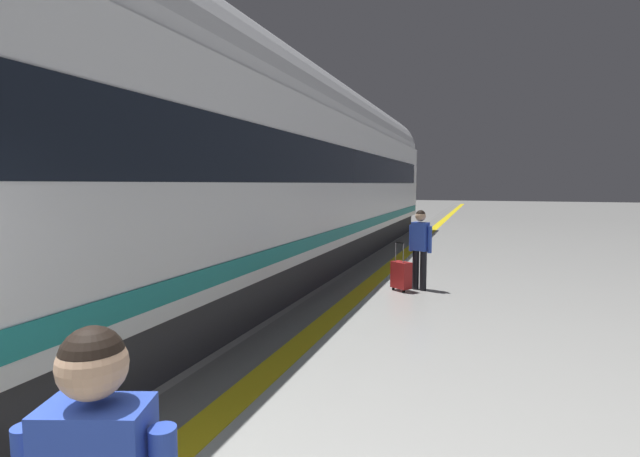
{
  "coord_description": "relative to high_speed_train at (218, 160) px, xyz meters",
  "views": [
    {
      "loc": [
        1.58,
        -0.56,
        2.08
      ],
      "look_at": [
        -1.11,
        7.12,
        1.31
      ],
      "focal_mm": 26.48,
      "sensor_mm": 36.0,
      "label": 1
    }
  ],
  "objects": [
    {
      "name": "high_speed_train",
      "position": [
        0.0,
        0.0,
        0.0
      ],
      "size": [
        2.94,
        30.59,
        4.97
      ],
      "color": "#38383D",
      "rests_on": "ground"
    },
    {
      "name": "passenger_near",
      "position": [
        3.27,
        2.0,
        -1.59
      ],
      "size": [
        0.46,
        0.29,
        1.57
      ],
      "color": "black",
      "rests_on": "ground"
    },
    {
      "name": "safety_line_strip",
      "position": [
        2.23,
        3.29,
        -2.5
      ],
      "size": [
        0.36,
        80.0,
        0.01
      ],
      "primitive_type": "cube",
      "color": "yellow",
      "rests_on": "ground"
    },
    {
      "name": "suitcase_near",
      "position": [
        2.95,
        1.77,
        -2.18
      ],
      "size": [
        0.44,
        0.4,
        0.97
      ],
      "color": "#A51E1E",
      "rests_on": "ground"
    },
    {
      "name": "tactile_edge_band",
      "position": [
        1.84,
        3.29,
        -2.5
      ],
      "size": [
        0.74,
        80.0,
        0.01
      ],
      "primitive_type": "cube",
      "color": "slate",
      "rests_on": "ground"
    }
  ]
}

